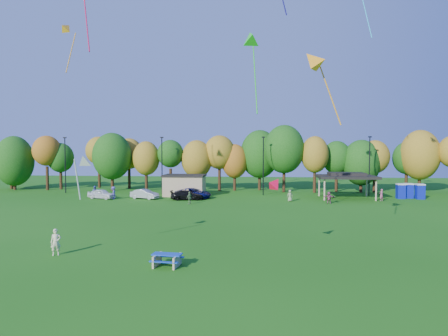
# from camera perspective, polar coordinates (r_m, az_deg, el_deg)

# --- Properties ---
(ground) EXTENTS (160.00, 160.00, 0.00)m
(ground) POSITION_cam_1_polar(r_m,az_deg,el_deg) (23.23, 1.19, -15.41)
(ground) COLOR #19600F
(ground) RESTS_ON ground
(tree_line) EXTENTS (93.57, 10.55, 11.15)m
(tree_line) POSITION_cam_1_polar(r_m,az_deg,el_deg) (67.58, 3.03, 1.67)
(tree_line) COLOR black
(tree_line) RESTS_ON ground
(lamp_posts) EXTENTS (64.50, 0.25, 9.09)m
(lamp_posts) POSITION_cam_1_polar(r_m,az_deg,el_deg) (62.05, 5.63, 0.62)
(lamp_posts) COLOR black
(lamp_posts) RESTS_ON ground
(utility_building) EXTENTS (6.30, 4.30, 3.25)m
(utility_building) POSITION_cam_1_polar(r_m,az_deg,el_deg) (61.36, -5.66, -2.45)
(utility_building) COLOR tan
(utility_building) RESTS_ON ground
(pavilion) EXTENTS (8.20, 6.20, 3.77)m
(pavilion) POSITION_cam_1_polar(r_m,az_deg,el_deg) (60.44, 17.10, -1.13)
(pavilion) COLOR tan
(pavilion) RESTS_ON ground
(porta_potties) EXTENTS (3.75, 1.93, 2.18)m
(porta_potties) POSITION_cam_1_polar(r_m,az_deg,el_deg) (63.72, 25.00, -3.00)
(porta_potties) COLOR #0C1AA7
(porta_potties) RESTS_ON ground
(picnic_table) EXTENTS (1.94, 1.66, 0.78)m
(picnic_table) POSITION_cam_1_polar(r_m,az_deg,el_deg) (25.44, -8.15, -12.74)
(picnic_table) COLOR tan
(picnic_table) RESTS_ON ground
(kite_flyer) EXTENTS (0.78, 0.67, 1.81)m
(kite_flyer) POSITION_cam_1_polar(r_m,az_deg,el_deg) (29.78, -22.90, -9.73)
(kite_flyer) COLOR beige
(kite_flyer) RESTS_ON ground
(car_a) EXTENTS (4.46, 2.75, 1.42)m
(car_a) POSITION_cam_1_polar(r_m,az_deg,el_deg) (60.22, -17.07, -3.55)
(car_a) COLOR white
(car_a) RESTS_ON ground
(car_b) EXTENTS (4.45, 2.73, 1.38)m
(car_b) POSITION_cam_1_polar(r_m,az_deg,el_deg) (58.60, -11.26, -3.67)
(car_b) COLOR #AEADB3
(car_b) RESTS_ON ground
(car_c) EXTENTS (5.82, 3.98, 1.48)m
(car_c) POSITION_cam_1_polar(r_m,az_deg,el_deg) (58.28, -4.41, -3.62)
(car_c) COLOR #0D1151
(car_c) RESTS_ON ground
(car_d) EXTENTS (4.88, 2.53, 1.35)m
(car_d) POSITION_cam_1_polar(r_m,az_deg,el_deg) (56.57, -5.31, -3.88)
(car_d) COLOR black
(car_d) RESTS_ON ground
(far_person_0) EXTENTS (0.93, 0.98, 1.63)m
(far_person_0) POSITION_cam_1_polar(r_m,az_deg,el_deg) (52.23, -4.93, -4.28)
(far_person_0) COLOR #5D814F
(far_person_0) RESTS_ON ground
(far_person_1) EXTENTS (0.73, 0.66, 1.67)m
(far_person_1) POSITION_cam_1_polar(r_m,az_deg,el_deg) (59.21, 21.56, -3.61)
(far_person_1) COLOR #B8577B
(far_person_1) RESTS_ON ground
(far_person_2) EXTENTS (0.79, 1.24, 1.84)m
(far_person_2) POSITION_cam_1_polar(r_m,az_deg,el_deg) (59.12, -15.53, -3.44)
(far_person_2) COLOR #574DAB
(far_person_2) RESTS_ON ground
(far_person_3) EXTENTS (0.84, 0.61, 1.61)m
(far_person_3) POSITION_cam_1_polar(r_m,az_deg,el_deg) (55.41, 9.40, -3.91)
(far_person_3) COLOR gray
(far_person_3) RESTS_ON ground
(far_person_4) EXTENTS (1.56, 0.81, 1.60)m
(far_person_4) POSITION_cam_1_polar(r_m,az_deg,el_deg) (54.41, 14.78, -4.10)
(far_person_4) COLOR #9A406C
(far_person_4) RESTS_ON ground
(far_person_5) EXTENTS (1.05, 0.90, 1.86)m
(far_person_5) POSITION_cam_1_polar(r_m,az_deg,el_deg) (60.64, -18.01, -3.32)
(far_person_5) COLOR #525EB4
(far_person_5) RESTS_ON ground
(kite_0) EXTENTS (3.37, 2.12, 5.57)m
(kite_0) POSITION_cam_1_polar(r_m,az_deg,el_deg) (29.89, 12.49, 14.75)
(kite_0) COLOR orange
(kite_3) EXTENTS (1.86, 4.44, 7.47)m
(kite_3) POSITION_cam_1_polar(r_m,az_deg,el_deg) (35.93, 3.85, 18.01)
(kite_3) COLOR #1AC51C
(kite_6) EXTENTS (1.08, 2.14, 3.42)m
(kite_6) POSITION_cam_1_polar(r_m,az_deg,el_deg) (29.58, -19.37, 1.05)
(kite_6) COLOR silver
(kite_9) EXTENTS (1.46, 1.45, 1.18)m
(kite_9) POSITION_cam_1_polar(r_m,az_deg,el_deg) (26.29, 7.34, -2.15)
(kite_9) COLOR #F90D35
(kite_13) EXTENTS (1.46, 3.24, 5.39)m
(kite_13) POSITION_cam_1_polar(r_m,az_deg,el_deg) (47.79, -21.51, 18.05)
(kite_13) COLOR orange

